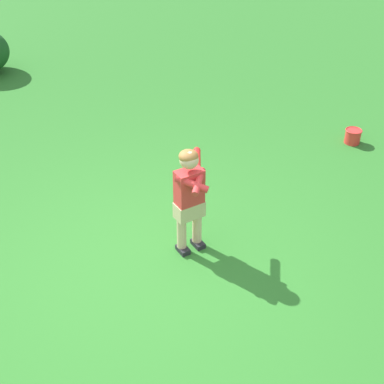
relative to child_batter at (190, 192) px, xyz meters
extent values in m
plane|color=#2D7528|center=(-0.40, -0.39, -0.65)|extent=(40.00, 40.00, 0.00)
cube|color=#232328|center=(0.07, 0.03, -0.63)|extent=(0.16, 0.17, 0.05)
cylinder|color=#DBB28E|center=(0.06, 0.04, -0.44)|extent=(0.09, 0.09, 0.34)
cube|color=#232328|center=(-0.06, -0.07, -0.63)|extent=(0.16, 0.17, 0.05)
cylinder|color=#DBB28E|center=(-0.08, -0.06, -0.44)|extent=(0.09, 0.09, 0.34)
cube|color=#C6B284|center=(-0.01, -0.01, -0.19)|extent=(0.31, 0.28, 0.16)
cube|color=red|center=(-0.01, -0.01, 0.06)|extent=(0.29, 0.27, 0.34)
sphere|color=#DBB28E|center=(-0.01, -0.01, 0.34)|extent=(0.17, 0.17, 0.17)
ellipsoid|color=olive|center=(-0.01, 0.00, 0.37)|extent=(0.24, 0.24, 0.11)
sphere|color=red|center=(0.08, -0.12, 0.15)|extent=(0.04, 0.04, 0.04)
cylinder|color=black|center=(0.07, -0.03, 0.16)|extent=(0.04, 0.14, 0.05)
cylinder|color=red|center=(0.05, 0.21, 0.20)|extent=(0.10, 0.35, 0.11)
sphere|color=red|center=(0.03, 0.38, 0.22)|extent=(0.07, 0.07, 0.07)
cylinder|color=red|center=(0.08, -0.07, 0.16)|extent=(0.11, 0.31, 0.14)
cylinder|color=red|center=(0.03, -0.11, 0.16)|extent=(0.31, 0.12, 0.14)
cylinder|color=red|center=(1.91, 2.25, -0.56)|extent=(0.20, 0.20, 0.18)
torus|color=red|center=(1.91, 2.25, -0.47)|extent=(0.22, 0.22, 0.02)
camera|label=1|loc=(0.35, -3.95, 2.72)|focal=49.65mm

